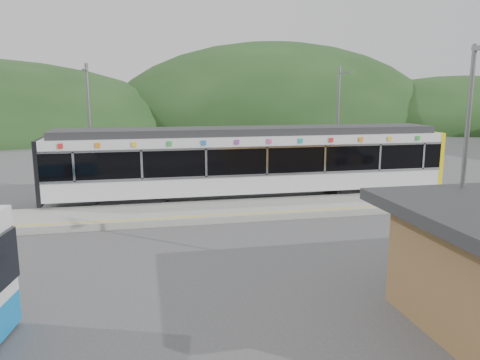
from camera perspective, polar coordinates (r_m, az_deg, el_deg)
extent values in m
plane|color=#4C4C4F|center=(18.69, 2.05, -6.57)|extent=(120.00, 120.00, 0.00)
ellipsoid|color=#1E3D19|center=(74.36, 4.06, 6.43)|extent=(52.00, 39.00, 26.00)
ellipsoid|color=#1E3D19|center=(82.03, 25.28, 5.84)|extent=(44.00, 33.00, 16.00)
cube|color=#9E9E99|center=(21.74, -0.03, -3.66)|extent=(26.00, 3.20, 0.30)
cube|color=yellow|center=(20.48, 0.71, -4.13)|extent=(26.00, 0.10, 0.01)
cube|color=black|center=(23.91, -12.93, -2.25)|extent=(3.20, 2.20, 0.56)
cube|color=black|center=(26.49, 13.98, -1.03)|extent=(3.20, 2.20, 0.56)
cube|color=silver|center=(24.36, 1.24, 0.05)|extent=(20.00, 2.90, 0.92)
cube|color=black|center=(24.17, 1.25, 2.81)|extent=(20.00, 2.96, 1.45)
cube|color=silver|center=(22.84, 2.10, 0.62)|extent=(20.00, 0.05, 0.10)
cube|color=silver|center=(22.64, 2.12, 3.99)|extent=(20.00, 0.05, 0.10)
cube|color=silver|center=(24.06, 1.26, 5.05)|extent=(20.00, 2.90, 0.45)
cube|color=#2D2D30|center=(24.02, 1.27, 6.01)|extent=(19.40, 2.50, 0.36)
cube|color=yellow|center=(28.26, 21.68, 2.54)|extent=(0.24, 2.92, 3.00)
cube|color=black|center=(24.06, -22.89, 1.14)|extent=(0.20, 2.92, 3.00)
cube|color=silver|center=(22.28, -19.63, 1.51)|extent=(0.10, 0.05, 1.35)
cube|color=silver|center=(22.07, -11.90, 1.82)|extent=(0.10, 0.05, 1.35)
cube|color=silver|center=(22.26, -4.15, 2.10)|extent=(0.10, 0.05, 1.35)
cube|color=silver|center=(22.85, 3.33, 2.33)|extent=(0.10, 0.05, 1.35)
cube|color=silver|center=(23.81, 10.32, 2.51)|extent=(0.10, 0.05, 1.35)
cube|color=silver|center=(25.09, 16.69, 2.65)|extent=(0.10, 0.05, 1.35)
cube|color=silver|center=(26.37, 21.48, 2.73)|extent=(0.10, 0.05, 1.35)
cube|color=red|center=(22.24, -21.06, 3.88)|extent=(0.22, 0.04, 0.22)
cube|color=orange|center=(22.04, -16.95, 4.08)|extent=(0.22, 0.04, 0.22)
cube|color=yellow|center=(21.96, -12.78, 4.25)|extent=(0.22, 0.04, 0.22)
cube|color=green|center=(21.99, -8.59, 4.41)|extent=(0.22, 0.04, 0.22)
cube|color=blue|center=(22.14, -4.45, 4.54)|extent=(0.22, 0.04, 0.22)
cube|color=purple|center=(22.40, -0.37, 4.64)|extent=(0.22, 0.04, 0.22)
cube|color=#E54C8C|center=(22.77, 3.59, 4.72)|extent=(0.22, 0.04, 0.22)
cube|color=#19A5A5|center=(23.24, 7.41, 4.78)|extent=(0.22, 0.04, 0.22)
cube|color=red|center=(23.82, 11.06, 4.81)|extent=(0.22, 0.04, 0.22)
cube|color=orange|center=(24.48, 14.53, 4.82)|extent=(0.22, 0.04, 0.22)
cube|color=yellow|center=(25.23, 17.80, 4.82)|extent=(0.22, 0.04, 0.22)
cube|color=green|center=(26.06, 20.87, 4.80)|extent=(0.22, 0.04, 0.22)
cylinder|color=slate|center=(26.13, -17.81, 5.71)|extent=(0.18, 0.18, 7.00)
cube|color=slate|center=(25.28, -18.40, 12.57)|extent=(0.08, 1.80, 0.08)
cylinder|color=slate|center=(28.35, 11.77, 6.35)|extent=(0.18, 0.18, 7.00)
cube|color=slate|center=(27.56, 12.70, 12.65)|extent=(0.08, 1.80, 0.08)
cylinder|color=slate|center=(13.90, 25.58, 0.65)|extent=(0.12, 0.12, 6.76)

